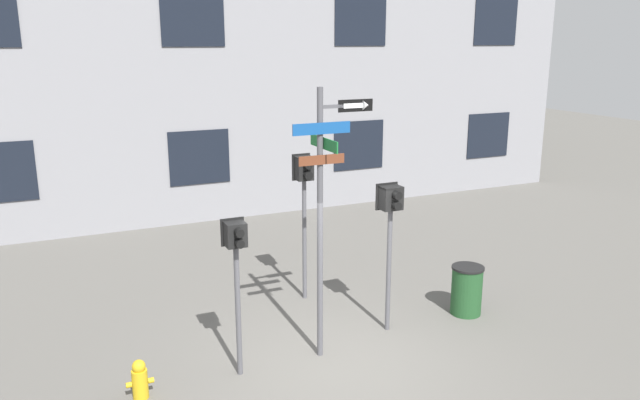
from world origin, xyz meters
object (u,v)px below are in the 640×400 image
(pedestrian_signal_left, at_px, (236,257))
(pedestrian_signal_across, at_px, (304,187))
(fire_hydrant, at_px, (140,380))
(street_sign_pole, at_px, (324,200))
(trash_bin, at_px, (467,290))
(pedestrian_signal_right, at_px, (390,216))

(pedestrian_signal_left, bearing_deg, pedestrian_signal_across, 47.99)
(pedestrian_signal_across, height_order, fire_hydrant, pedestrian_signal_across)
(street_sign_pole, height_order, pedestrian_signal_left, street_sign_pole)
(street_sign_pole, xyz_separation_m, trash_bin, (2.99, 0.32, -2.08))
(pedestrian_signal_left, height_order, pedestrian_signal_right, pedestrian_signal_right)
(pedestrian_signal_left, relative_size, trash_bin, 2.65)
(pedestrian_signal_across, xyz_separation_m, trash_bin, (2.40, -1.85, -1.75))
(fire_hydrant, bearing_deg, pedestrian_signal_right, 5.76)
(street_sign_pole, bearing_deg, pedestrian_signal_across, 74.73)
(fire_hydrant, bearing_deg, pedestrian_signal_left, 1.90)
(pedestrian_signal_left, height_order, fire_hydrant, pedestrian_signal_left)
(street_sign_pole, relative_size, pedestrian_signal_across, 1.50)
(pedestrian_signal_right, bearing_deg, trash_bin, -0.77)
(pedestrian_signal_left, distance_m, trash_bin, 4.62)
(pedestrian_signal_right, bearing_deg, pedestrian_signal_across, 112.63)
(street_sign_pole, bearing_deg, fire_hydrant, -178.32)
(pedestrian_signal_right, height_order, pedestrian_signal_across, pedestrian_signal_across)
(pedestrian_signal_across, height_order, trash_bin, pedestrian_signal_across)
(pedestrian_signal_right, xyz_separation_m, trash_bin, (1.63, -0.02, -1.58))
(pedestrian_signal_across, bearing_deg, street_sign_pole, -105.27)
(pedestrian_signal_across, relative_size, trash_bin, 3.11)
(pedestrian_signal_right, xyz_separation_m, fire_hydrant, (-4.21, -0.43, -1.76))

